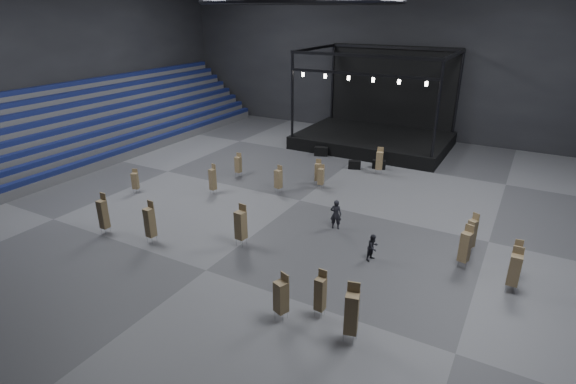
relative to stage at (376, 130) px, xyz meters
The scene contains 28 objects.
floor 16.30m from the stage, 90.00° to the right, with size 50.00×50.00×0.00m, color #4A4A4D.
wall_back 8.93m from the stage, 90.00° to the left, with size 50.00×0.20×18.00m, color black.
wall_left 30.75m from the stage, 147.00° to the right, with size 0.20×42.00×18.00m, color black.
bleachers_left 28.10m from the stage, 144.71° to the right, with size 7.20×40.00×6.40m.
stage is the anchor object (origin of this frame).
truss_ring 19.93m from the stage, 90.00° to the right, with size 12.30×12.30×5.15m.
flight_case_left 6.87m from the stage, 117.88° to the right, with size 1.23×0.62×0.82m, color black.
flight_case_mid 8.06m from the stage, 83.75° to the right, with size 1.04×0.52×0.69m, color black.
flight_case_right 7.47m from the stage, 68.86° to the right, with size 1.09×0.54×0.73m, color black.
chair_stack_0 24.30m from the stage, 54.82° to the right, with size 0.46×0.46×2.18m.
chair_stack_1 13.43m from the stage, 88.75° to the right, with size 0.48×0.48×1.87m.
chair_stack_2 15.75m from the stage, 114.98° to the right, with size 0.47×0.47×1.95m.
chair_stack_3 26.26m from the stage, 100.27° to the right, with size 0.52×0.52×2.57m.
chair_stack_4 28.02m from the stage, 76.02° to the right, with size 0.44×0.44×2.29m.
chair_stack_5 15.81m from the stage, 97.60° to the right, with size 0.51×0.51×2.07m.
chair_stack_6 29.31m from the stage, 73.05° to the right, with size 0.64×0.64×2.68m.
chair_stack_7 23.02m from the stage, 59.75° to the right, with size 0.59×0.59×2.42m.
chair_stack_8 27.54m from the stage, 106.79° to the right, with size 0.46×0.46×2.58m.
chair_stack_9 23.68m from the stage, 118.29° to the right, with size 0.55×0.55×1.82m.
chair_stack_10 23.59m from the stage, 89.81° to the right, with size 0.59×0.59×2.52m.
chair_stack_11 21.44m from the stage, 57.12° to the right, with size 0.55×0.55×2.34m.
chair_stack_12 12.82m from the stage, 91.15° to the right, with size 0.49×0.49×2.02m.
chair_stack_13 28.74m from the stage, 79.17° to the right, with size 0.66×0.66×2.26m.
chair_stack_14 19.22m from the stage, 108.62° to the right, with size 0.48×0.48×2.27m.
chair_stack_15 8.79m from the stage, 69.44° to the right, with size 0.60×0.60×2.24m.
chair_stack_16 25.28m from the stage, 56.37° to the right, with size 0.53×0.53×2.36m.
man_center 19.42m from the stage, 78.27° to the right, with size 0.70×0.46×1.91m, color black.
crew_member 22.65m from the stage, 71.49° to the right, with size 0.73×0.57×1.50m, color black.
Camera 1 is at (13.52, -25.93, 12.68)m, focal length 28.00 mm.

